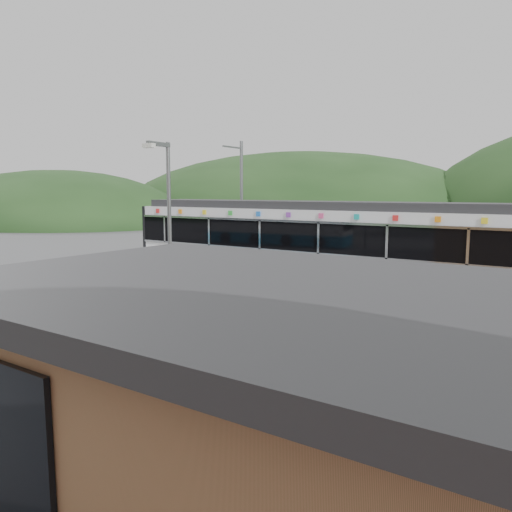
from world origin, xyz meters
The scene contains 8 objects.
ground centered at (0.00, 0.00, 0.00)m, with size 120.00×120.00×0.00m, color #4C4C4F.
hills centered at (6.19, 5.29, 0.00)m, with size 146.00×149.00×26.00m.
platform centered at (0.00, 3.30, 0.15)m, with size 26.00×3.20×0.30m, color #9E9E99.
yellow_line centered at (0.00, 2.00, 0.30)m, with size 26.00×0.10×0.01m, color yellow.
train centered at (-0.54, 6.00, 2.06)m, with size 20.44×3.01×3.74m.
catenary_mast_west centered at (-7.00, 8.56, 3.65)m, with size 0.18×1.80×7.00m.
station_shelter centered at (6.00, -9.01, 1.55)m, with size 9.20×6.20×3.00m.
lamp_post centered at (-1.10, -3.61, 3.39)m, with size 0.36×1.02×5.67m.
Camera 1 is at (9.51, -14.62, 4.22)m, focal length 35.00 mm.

